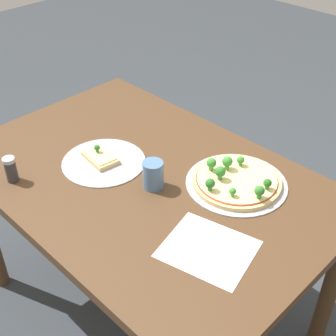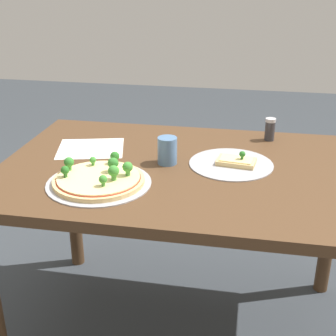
% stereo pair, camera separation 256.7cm
% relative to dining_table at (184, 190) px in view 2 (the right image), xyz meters
% --- Properties ---
extents(ground_plane, '(8.00, 8.00, 0.00)m').
position_rel_dining_table_xyz_m(ground_plane, '(0.00, 0.00, -0.62)').
color(ground_plane, '#33383D').
extents(dining_table, '(1.27, 0.85, 0.71)m').
position_rel_dining_table_xyz_m(dining_table, '(0.00, 0.00, 0.00)').
color(dining_table, '#4C331E').
rests_on(dining_table, ground_plane).
extents(pizza_tray_whole, '(0.33, 0.33, 0.07)m').
position_rel_dining_table_xyz_m(pizza_tray_whole, '(0.25, 0.18, 0.11)').
color(pizza_tray_whole, '#A3A3A8').
rests_on(pizza_tray_whole, dining_table).
extents(pizza_tray_slice, '(0.29, 0.29, 0.05)m').
position_rel_dining_table_xyz_m(pizza_tray_slice, '(-0.16, -0.05, 0.10)').
color(pizza_tray_slice, '#A3A3A8').
rests_on(pizza_tray_slice, dining_table).
extents(drinking_cup, '(0.07, 0.07, 0.09)m').
position_rel_dining_table_xyz_m(drinking_cup, '(0.06, -0.02, 0.14)').
color(drinking_cup, '#4C7099').
rests_on(drinking_cup, dining_table).
extents(condiment_shaker, '(0.04, 0.04, 0.09)m').
position_rel_dining_table_xyz_m(condiment_shaker, '(-0.29, -0.32, 0.13)').
color(condiment_shaker, '#333338').
rests_on(condiment_shaker, dining_table).
extents(paper_menu, '(0.28, 0.26, 0.00)m').
position_rel_dining_table_xyz_m(paper_menu, '(0.37, -0.10, 0.09)').
color(paper_menu, white).
rests_on(paper_menu, dining_table).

